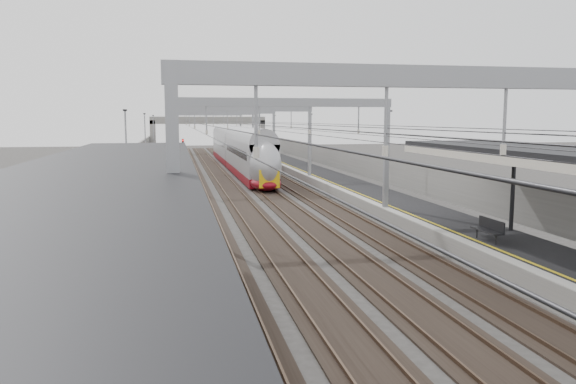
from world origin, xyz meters
name	(u,v)px	position (x,y,z in m)	size (l,w,h in m)	color
platform_left	(158,181)	(-8.00, 45.00, 0.50)	(4.00, 120.00, 1.00)	black
platform_right	(319,177)	(8.00, 45.00, 0.50)	(4.00, 120.00, 1.00)	black
tracks	(241,183)	(0.00, 45.00, 0.05)	(11.40, 140.00, 0.20)	black
overhead_line	(233,121)	(0.00, 51.62, 6.14)	(13.00, 140.00, 6.60)	gray
canopy_left	(96,177)	(-8.02, 2.99, 5.09)	(4.40, 30.00, 4.24)	black
overbridge	(208,125)	(0.00, 100.00, 5.31)	(22.00, 2.20, 6.90)	slate
wall_left	(123,170)	(-11.20, 45.00, 1.60)	(0.30, 120.00, 3.20)	slate
wall_right	(349,166)	(11.20, 45.00, 1.60)	(0.30, 120.00, 3.20)	slate
train	(239,153)	(1.50, 60.35, 2.17)	(2.80, 51.10, 4.43)	maroon
bench	(489,228)	(7.27, 11.94, 1.61)	(0.55, 1.96, 1.01)	black
signal_green	(183,146)	(-5.20, 75.48, 2.42)	(0.32, 0.32, 3.48)	black
signal_red_near	(248,149)	(3.20, 63.95, 2.42)	(0.32, 0.32, 3.48)	black
signal_red_far	(259,147)	(5.40, 69.36, 2.42)	(0.32, 0.32, 3.48)	black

